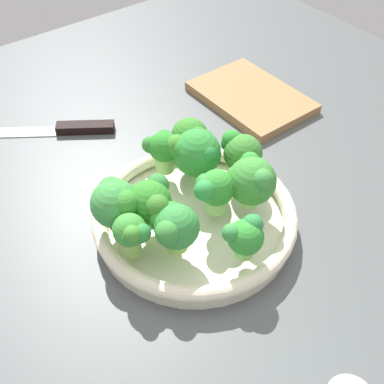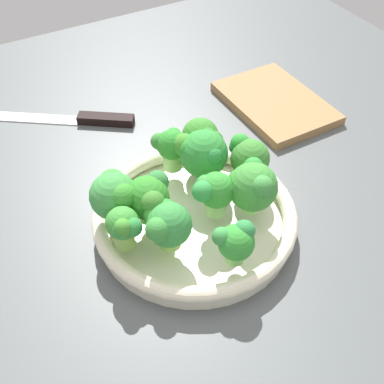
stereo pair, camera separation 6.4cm
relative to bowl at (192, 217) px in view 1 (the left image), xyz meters
The scene contains 15 objects.
ground_plane 3.14cm from the bowl, 38.21° to the left, with size 130.00×130.00×2.50cm, color #4F5455.
bowl is the anchor object (origin of this frame).
broccoli_floret_0 8.85cm from the bowl, 139.36° to the left, with size 7.06×6.97×7.27cm.
broccoli_floret_1 8.70cm from the bowl, 56.37° to the right, with size 6.20×6.17×6.40cm.
broccoli_floret_2 9.78cm from the bowl, 59.13° to the left, with size 6.52×6.41×7.34cm.
broccoli_floret_3 11.44cm from the bowl, 110.48° to the right, with size 6.93×6.17×7.11cm.
broccoli_floret_4 11.92cm from the bowl, 142.27° to the left, with size 6.38×5.38×6.23cm.
broccoli_floret_5 11.13cm from the bowl, ahead, with size 4.41×5.14×5.71cm.
broccoli_floret_6 8.09cm from the bowl, 100.00° to the right, with size 6.51×6.32×6.68cm.
broccoli_floret_7 11.76cm from the bowl, 80.67° to the right, with size 4.73×4.10×5.96cm.
broccoli_floret_8 10.51cm from the bowl, 169.85° to the left, with size 4.62×4.35×6.32cm.
broccoli_floret_9 6.32cm from the bowl, 46.11° to the left, with size 4.95×5.60×6.34cm.
broccoli_floret_10 11.28cm from the bowl, 99.29° to the left, with size 6.19×5.44×6.34cm.
knife 31.10cm from the bowl, behind, with size 17.23×23.16×1.50cm.
cutting_board 32.26cm from the bowl, 123.12° to the left, with size 20.57×14.49×1.60cm, color #9B7043.
Camera 1 is at (35.87, -28.05, 51.60)cm, focal length 46.52 mm.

